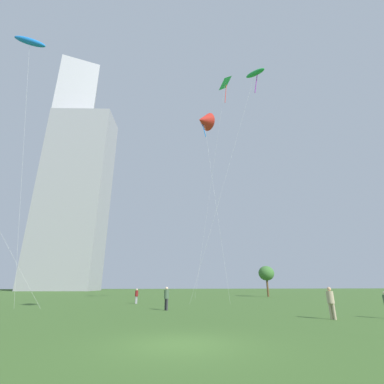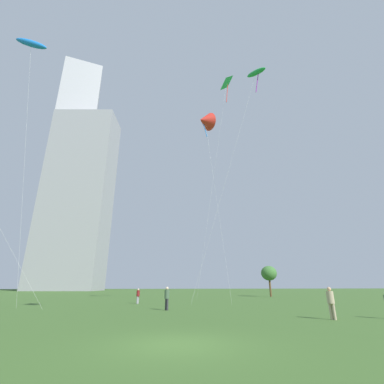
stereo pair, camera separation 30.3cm
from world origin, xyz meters
name	(u,v)px [view 2 (the right image)]	position (x,y,z in m)	size (l,w,h in m)	color
ground	(177,345)	(0.00, 0.00, 0.00)	(280.00, 280.00, 0.00)	#3D6028
person_standing_2	(331,301)	(9.55, 5.74, 1.04)	(0.40, 0.40, 1.80)	tan
person_standing_4	(167,297)	(0.09, 13.09, 1.03)	(0.40, 0.40, 1.78)	#2D2D33
person_standing_6	(138,295)	(-2.76, 21.47, 0.89)	(0.34, 0.34, 1.54)	gray
kite_flying_0	(256,73)	(11.33, 17.10, 28.86)	(9.58, 4.44, 29.58)	silver
kite_flying_4	(31,44)	(-15.10, 13.33, 26.18)	(4.46, 4.24, 27.47)	silver
kite_flying_5	(205,121)	(4.95, 21.01, 23.45)	(4.01, 3.27, 24.85)	silver
kite_flying_6	(226,85)	(9.71, 26.07, 34.48)	(5.95, 5.00, 35.91)	silver
park_tree_0	(269,273)	(18.83, 37.03, 3.84)	(2.71, 2.71, 5.12)	brown
distant_highrise_0	(69,169)	(-44.40, 112.22, 53.83)	(17.41, 25.66, 107.65)	#A8A8AD
distant_highrise_1	(78,196)	(-32.80, 93.55, 34.92)	(23.87, 14.29, 69.85)	#939399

